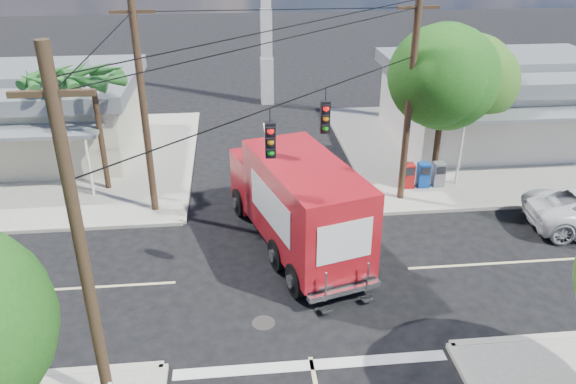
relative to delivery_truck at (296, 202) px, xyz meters
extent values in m
plane|color=black|center=(-0.29, -1.94, -1.82)|extent=(120.00, 120.00, 0.00)
cube|color=gray|center=(10.71, 9.06, -1.75)|extent=(14.00, 14.00, 0.14)
cube|color=#B0AB9C|center=(3.71, 9.06, -1.75)|extent=(0.25, 14.00, 0.14)
cube|color=#B0AB9C|center=(10.71, 2.06, -1.75)|extent=(14.00, 0.25, 0.14)
cube|color=gray|center=(-11.29, 9.06, -1.75)|extent=(14.00, 14.00, 0.14)
cube|color=#B0AB9C|center=(-4.29, 9.06, -1.75)|extent=(0.25, 14.00, 0.14)
cube|color=#B0AB9C|center=(-11.29, 2.06, -1.75)|extent=(14.00, 0.25, 0.14)
cube|color=beige|center=(-0.29, 8.06, -1.82)|extent=(0.12, 12.00, 0.01)
cube|color=beige|center=(9.71, -1.94, -1.82)|extent=(12.00, 0.12, 0.01)
cube|color=silver|center=(-0.29, -6.24, -1.82)|extent=(7.50, 0.40, 0.01)
cube|color=silver|center=(12.21, 10.06, 0.02)|extent=(11.00, 8.00, 3.40)
cube|color=slate|center=(12.21, 10.06, 2.07)|extent=(11.80, 8.80, 0.70)
cube|color=slate|center=(12.21, 10.06, 2.57)|extent=(6.05, 4.40, 0.50)
cube|color=slate|center=(12.21, 5.16, 1.22)|extent=(9.90, 1.80, 0.15)
cylinder|color=silver|center=(7.81, 4.36, -0.23)|extent=(0.12, 0.12, 2.90)
cube|color=beige|center=(-12.29, 10.56, -0.08)|extent=(10.00, 8.00, 3.20)
cube|color=slate|center=(-12.29, 10.56, 1.87)|extent=(10.80, 8.80, 0.70)
cube|color=slate|center=(-12.29, 10.56, 2.37)|extent=(5.50, 4.40, 0.50)
cylinder|color=silver|center=(-8.29, 4.86, -0.33)|extent=(0.12, 0.12, 2.70)
cube|color=silver|center=(0.21, 18.06, -0.32)|extent=(0.80, 0.80, 3.00)
cube|color=silver|center=(0.21, 18.06, 2.68)|extent=(0.70, 0.70, 3.00)
cylinder|color=#422D1C|center=(6.91, 4.86, 0.37)|extent=(0.28, 0.28, 4.10)
sphere|color=#1B5519|center=(6.91, 4.86, 2.93)|extent=(4.10, 4.10, 4.10)
sphere|color=#1B5519|center=(6.51, 5.06, 3.18)|extent=(3.33, 3.33, 3.33)
sphere|color=#1B5519|center=(7.26, 4.56, 2.80)|extent=(3.58, 3.58, 3.58)
cylinder|color=#422D1C|center=(9.51, 7.06, 0.11)|extent=(0.28, 0.28, 3.58)
sphere|color=#376B1E|center=(9.51, 7.06, 2.35)|extent=(3.58, 3.58, 3.58)
sphere|color=#376B1E|center=(9.11, 7.26, 2.58)|extent=(2.91, 2.91, 2.91)
sphere|color=#376B1E|center=(9.86, 6.76, 2.24)|extent=(3.14, 3.14, 3.14)
cylinder|color=#422D1C|center=(-7.79, 5.56, 0.82)|extent=(0.24, 0.24, 5.00)
cone|color=#245F23|center=(-6.89, 5.56, 3.42)|extent=(0.50, 2.06, 0.98)
cone|color=#245F23|center=(-7.23, 6.27, 3.42)|extent=(1.92, 1.68, 0.98)
cone|color=#245F23|center=(-7.99, 6.44, 3.42)|extent=(2.12, 0.95, 0.98)
cone|color=#245F23|center=(-8.61, 5.95, 3.42)|extent=(1.34, 2.07, 0.98)
cone|color=#245F23|center=(-8.61, 5.17, 3.42)|extent=(1.34, 2.07, 0.98)
cone|color=#245F23|center=(-7.99, 4.69, 3.42)|extent=(2.12, 0.95, 0.98)
cone|color=#245F23|center=(-7.23, 4.86, 3.42)|extent=(1.92, 1.68, 0.98)
cylinder|color=#422D1C|center=(-9.79, 7.06, 0.62)|extent=(0.24, 0.24, 4.60)
cone|color=#245F23|center=(-8.89, 7.06, 3.02)|extent=(0.50, 2.06, 0.98)
cone|color=#245F23|center=(-9.23, 7.77, 3.02)|extent=(1.92, 1.68, 0.98)
cone|color=#245F23|center=(-9.99, 7.94, 3.02)|extent=(2.12, 0.95, 0.98)
cone|color=#245F23|center=(-10.61, 7.45, 3.02)|extent=(1.34, 2.07, 0.98)
cone|color=#245F23|center=(-10.61, 6.67, 3.02)|extent=(1.34, 2.07, 0.98)
cone|color=#245F23|center=(-9.99, 6.19, 3.02)|extent=(2.12, 0.95, 0.98)
cone|color=#245F23|center=(-9.23, 6.36, 3.02)|extent=(1.92, 1.68, 0.98)
cylinder|color=#473321|center=(-5.49, -7.14, 2.68)|extent=(0.28, 0.28, 9.00)
cube|color=#473321|center=(-5.49, -7.14, 6.18)|extent=(1.60, 0.12, 0.12)
cylinder|color=#473321|center=(4.91, 3.26, 2.68)|extent=(0.28, 0.28, 9.00)
cube|color=#473321|center=(4.91, 3.26, 6.18)|extent=(1.60, 0.12, 0.12)
cylinder|color=#473321|center=(-5.49, 3.26, 2.68)|extent=(0.28, 0.28, 9.00)
cube|color=#473321|center=(-5.49, 3.26, 6.18)|extent=(1.60, 0.12, 0.12)
cylinder|color=black|center=(-0.29, -1.94, 4.38)|extent=(10.43, 10.43, 0.04)
cube|color=black|center=(-1.09, -2.74, 3.43)|extent=(0.30, 0.24, 1.05)
sphere|color=red|center=(-1.09, -2.88, 3.76)|extent=(0.20, 0.20, 0.20)
cube|color=black|center=(0.81, -0.84, 3.43)|extent=(0.30, 0.24, 1.05)
sphere|color=red|center=(0.81, -0.98, 3.76)|extent=(0.20, 0.20, 0.20)
cube|color=#A11112|center=(5.51, 4.26, -1.13)|extent=(0.50, 0.50, 1.10)
cube|color=navy|center=(6.21, 4.26, -1.13)|extent=(0.50, 0.50, 1.10)
cube|color=slate|center=(6.91, 4.26, -1.13)|extent=(0.50, 0.50, 1.10)
cube|color=black|center=(-0.04, 0.16, -1.26)|extent=(4.47, 8.33, 0.26)
cube|color=red|center=(-0.91, 3.16, -0.44)|extent=(2.84, 2.35, 2.25)
cube|color=black|center=(-1.11, 3.85, -0.03)|extent=(2.14, 0.84, 0.97)
cube|color=silver|center=(-1.16, 4.04, -1.15)|extent=(2.30, 0.77, 0.36)
cube|color=red|center=(0.21, -0.73, 0.28)|extent=(4.10, 6.42, 2.97)
cube|color=white|center=(1.46, -0.37, 0.43)|extent=(1.04, 3.55, 1.33)
cube|color=white|center=(-1.04, -1.09, 0.43)|extent=(1.04, 3.55, 1.33)
cube|color=white|center=(1.04, -3.60, 0.43)|extent=(1.78, 0.53, 1.33)
cube|color=silver|center=(1.07, -3.73, -1.26)|extent=(2.43, 0.93, 0.18)
cube|color=silver|center=(0.42, -4.06, -0.85)|extent=(0.46, 0.19, 1.02)
cube|color=silver|center=(1.80, -3.66, -0.85)|extent=(0.46, 0.19, 1.02)
cylinder|color=black|center=(-2.00, 2.68, -1.26)|extent=(0.63, 1.17, 1.13)
cylinder|color=black|center=(0.27, 3.34, -1.26)|extent=(0.63, 1.17, 1.13)
cylinder|color=black|center=(-0.36, -3.02, -1.26)|extent=(0.63, 1.17, 1.13)
cylinder|color=black|center=(1.91, -2.37, -1.26)|extent=(0.63, 1.17, 1.13)
camera|label=1|loc=(-2.15, -17.78, 9.12)|focal=35.00mm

